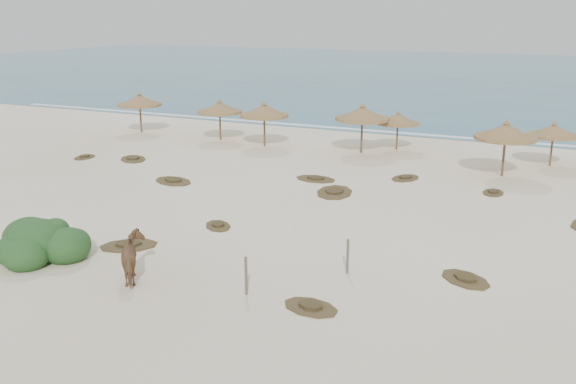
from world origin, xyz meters
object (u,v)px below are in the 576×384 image
at_px(palapa_1, 220,108).
at_px(bush, 39,243).
at_px(palapa_0, 140,101).
at_px(horse, 134,258).

xyz_separation_m(palapa_1, bush, (5.43, -21.75, -1.66)).
height_order(palapa_0, horse, palapa_0).
distance_m(horse, bush, 4.35).
distance_m(palapa_0, bush, 25.09).
bearing_deg(palapa_0, horse, -53.09).
height_order(palapa_1, horse, palapa_1).
height_order(horse, bush, horse).
relative_size(palapa_1, horse, 1.84).
bearing_deg(palapa_0, palapa_1, -0.85).
bearing_deg(palapa_1, palapa_0, 179.15).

